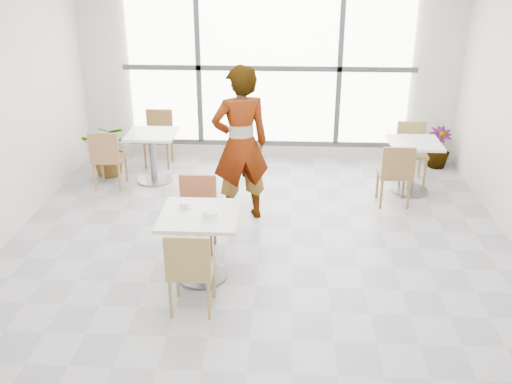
{
  "coord_description": "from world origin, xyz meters",
  "views": [
    {
      "loc": [
        0.27,
        -5.45,
        3.22
      ],
      "look_at": [
        0.0,
        -0.3,
        1.0
      ],
      "focal_mm": 39.8,
      "sensor_mm": 36.0,
      "label": 1
    }
  ],
  "objects_px": {
    "bg_table_left": "(153,150)",
    "bg_chair_right_far": "(411,148)",
    "oatmeal_bowl": "(210,214)",
    "coffee_cup": "(184,206)",
    "main_table": "(200,234)",
    "bg_chair_left_far": "(159,134)",
    "chair_near": "(190,267)",
    "bg_chair_left_near": "(107,156)",
    "bg_table_right": "(413,159)",
    "plant_right": "(438,148)",
    "chair_far": "(197,209)",
    "bg_chair_right_near": "(396,171)",
    "plant_left": "(110,149)",
    "person": "(241,145)"
  },
  "relations": [
    {
      "from": "main_table",
      "to": "coffee_cup",
      "type": "xyz_separation_m",
      "value": [
        -0.18,
        0.11,
        0.26
      ]
    },
    {
      "from": "chair_near",
      "to": "bg_chair_left_near",
      "type": "relative_size",
      "value": 1.0
    },
    {
      "from": "bg_chair_right_far",
      "to": "plant_left",
      "type": "distance_m",
      "value": 4.53
    },
    {
      "from": "main_table",
      "to": "bg_chair_left_far",
      "type": "xyz_separation_m",
      "value": [
        -1.16,
        3.43,
        -0.02
      ]
    },
    {
      "from": "bg_table_right",
      "to": "bg_table_left",
      "type": "bearing_deg",
      "value": 176.95
    },
    {
      "from": "oatmeal_bowl",
      "to": "coffee_cup",
      "type": "bearing_deg",
      "value": 144.8
    },
    {
      "from": "chair_near",
      "to": "oatmeal_bowl",
      "type": "height_order",
      "value": "chair_near"
    },
    {
      "from": "bg_table_right",
      "to": "plant_left",
      "type": "bearing_deg",
      "value": 174.56
    },
    {
      "from": "oatmeal_bowl",
      "to": "bg_chair_left_far",
      "type": "bearing_deg",
      "value": 110.02
    },
    {
      "from": "oatmeal_bowl",
      "to": "plant_right",
      "type": "xyz_separation_m",
      "value": [
        3.15,
        3.59,
        -0.47
      ]
    },
    {
      "from": "chair_near",
      "to": "coffee_cup",
      "type": "xyz_separation_m",
      "value": [
        -0.17,
        0.74,
        0.28
      ]
    },
    {
      "from": "bg_table_left",
      "to": "bg_chair_right_far",
      "type": "bearing_deg",
      "value": 4.19
    },
    {
      "from": "bg_chair_right_near",
      "to": "bg_chair_right_far",
      "type": "bearing_deg",
      "value": -111.62
    },
    {
      "from": "chair_near",
      "to": "plant_left",
      "type": "xyz_separation_m",
      "value": [
        -1.8,
        3.52,
        -0.09
      ]
    },
    {
      "from": "coffee_cup",
      "to": "bg_table_right",
      "type": "relative_size",
      "value": 0.21
    },
    {
      "from": "bg_chair_left_near",
      "to": "plant_right",
      "type": "height_order",
      "value": "bg_chair_left_near"
    },
    {
      "from": "bg_chair_left_near",
      "to": "chair_near",
      "type": "bearing_deg",
      "value": 119.28
    },
    {
      "from": "main_table",
      "to": "plant_right",
      "type": "height_order",
      "value": "main_table"
    },
    {
      "from": "bg_chair_left_near",
      "to": "plant_right",
      "type": "bearing_deg",
      "value": -167.09
    },
    {
      "from": "bg_table_right",
      "to": "bg_chair_left_near",
      "type": "distance_m",
      "value": 4.34
    },
    {
      "from": "plant_right",
      "to": "oatmeal_bowl",
      "type": "bearing_deg",
      "value": -131.29
    },
    {
      "from": "bg_chair_left_far",
      "to": "chair_near",
      "type": "bearing_deg",
      "value": -74.12
    },
    {
      "from": "bg_chair_left_far",
      "to": "bg_chair_right_near",
      "type": "xyz_separation_m",
      "value": [
        3.49,
        -1.48,
        0.0
      ]
    },
    {
      "from": "plant_left",
      "to": "bg_chair_right_near",
      "type": "bearing_deg",
      "value": -12.86
    },
    {
      "from": "chair_near",
      "to": "bg_table_right",
      "type": "height_order",
      "value": "chair_near"
    },
    {
      "from": "plant_right",
      "to": "main_table",
      "type": "bearing_deg",
      "value": -133.15
    },
    {
      "from": "main_table",
      "to": "chair_near",
      "type": "bearing_deg",
      "value": -90.71
    },
    {
      "from": "main_table",
      "to": "bg_table_right",
      "type": "distance_m",
      "value": 3.63
    },
    {
      "from": "coffee_cup",
      "to": "chair_near",
      "type": "bearing_deg",
      "value": -77.24
    },
    {
      "from": "chair_near",
      "to": "bg_chair_left_near",
      "type": "height_order",
      "value": "same"
    },
    {
      "from": "chair_near",
      "to": "person",
      "type": "bearing_deg",
      "value": -98.29
    },
    {
      "from": "oatmeal_bowl",
      "to": "bg_chair_left_far",
      "type": "height_order",
      "value": "bg_chair_left_far"
    },
    {
      "from": "main_table",
      "to": "chair_near",
      "type": "xyz_separation_m",
      "value": [
        -0.01,
        -0.63,
        -0.02
      ]
    },
    {
      "from": "bg_table_right",
      "to": "bg_chair_left_near",
      "type": "bearing_deg",
      "value": -178.49
    },
    {
      "from": "chair_far",
      "to": "bg_chair_right_near",
      "type": "height_order",
      "value": "same"
    },
    {
      "from": "bg_chair_right_far",
      "to": "coffee_cup",
      "type": "bearing_deg",
      "value": -135.64
    },
    {
      "from": "main_table",
      "to": "chair_far",
      "type": "relative_size",
      "value": 0.92
    },
    {
      "from": "main_table",
      "to": "oatmeal_bowl",
      "type": "bearing_deg",
      "value": -38.06
    },
    {
      "from": "bg_table_left",
      "to": "plant_right",
      "type": "relative_size",
      "value": 1.16
    },
    {
      "from": "chair_far",
      "to": "bg_table_right",
      "type": "xyz_separation_m",
      "value": [
        2.78,
        1.83,
        -0.01
      ]
    },
    {
      "from": "main_table",
      "to": "plant_right",
      "type": "distance_m",
      "value": 4.79
    },
    {
      "from": "chair_far",
      "to": "bg_chair_right_far",
      "type": "relative_size",
      "value": 1.0
    },
    {
      "from": "oatmeal_bowl",
      "to": "chair_near",
      "type": "bearing_deg",
      "value": -103.77
    },
    {
      "from": "bg_chair_right_near",
      "to": "bg_chair_right_far",
      "type": "height_order",
      "value": "same"
    },
    {
      "from": "main_table",
      "to": "person",
      "type": "distance_m",
      "value": 1.6
    },
    {
      "from": "bg_chair_left_near",
      "to": "bg_chair_right_near",
      "type": "distance_m",
      "value": 4.03
    },
    {
      "from": "plant_left",
      "to": "plant_right",
      "type": "height_order",
      "value": "plant_left"
    },
    {
      "from": "chair_far",
      "to": "plant_right",
      "type": "xyz_separation_m",
      "value": [
        3.4,
        2.85,
        -0.18
      ]
    },
    {
      "from": "bg_chair_left_far",
      "to": "bg_chair_right_near",
      "type": "bearing_deg",
      "value": -22.96
    },
    {
      "from": "bg_table_left",
      "to": "bg_chair_right_far",
      "type": "relative_size",
      "value": 0.86
    }
  ]
}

